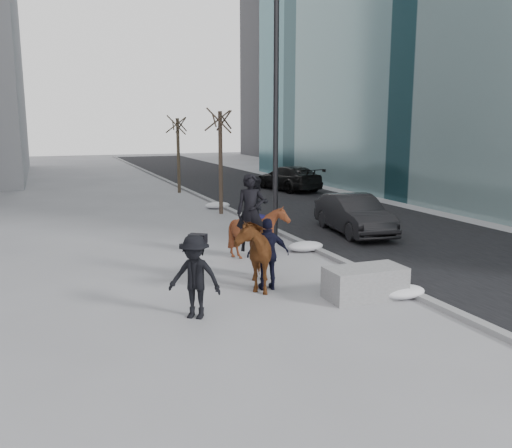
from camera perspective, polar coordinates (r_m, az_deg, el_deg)
name	(u,v)px	position (r m, az deg, el deg)	size (l,w,h in m)	color
ground	(275,295)	(12.85, 1.97, -7.51)	(120.00, 120.00, 0.00)	gray
road	(329,213)	(24.62, 7.69, 1.19)	(8.00, 90.00, 0.01)	black
curb	(246,217)	(22.95, -1.07, 0.74)	(0.25, 90.00, 0.12)	gray
planter	(365,283)	(12.80, 11.41, -6.08)	(1.83, 0.91, 0.73)	gray
car_near	(354,214)	(20.02, 10.27, 1.00)	(1.51, 4.33, 1.43)	black
car_far	(288,178)	(32.61, 3.41, 4.85)	(2.06, 5.07, 1.47)	black
tree_near	(221,158)	(23.94, -3.76, 7.00)	(1.20, 1.20, 4.99)	#35271F
tree_far	(178,152)	(31.57, -8.18, 7.54)	(1.20, 1.20, 4.72)	#3A3122
mounted_left	(252,245)	(13.28, -0.37, -2.27)	(1.59, 2.35, 2.79)	#502510
mounted_right	(258,226)	(16.03, 0.26, -0.23)	(1.68, 1.79, 2.45)	#48230E
feeder	(268,254)	(13.07, 1.28, -3.19)	(1.09, 0.95, 1.75)	black
camera_crew	(195,276)	(11.24, -6.47, -5.51)	(1.30, 1.20, 1.75)	black
lamppost	(279,92)	(18.51, 2.45, 13.69)	(0.25, 2.86, 9.09)	black
snow_piles	(275,232)	(19.39, 1.98, -0.83)	(1.22, 15.04, 0.31)	silver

